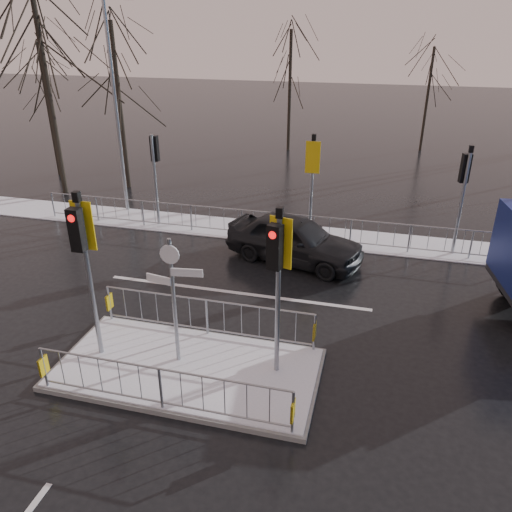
# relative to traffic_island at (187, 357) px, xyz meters

# --- Properties ---
(ground) EXTENTS (120.00, 120.00, 0.00)m
(ground) POSITION_rel_traffic_island_xyz_m (0.01, -0.01, -0.39)
(ground) COLOR black
(ground) RESTS_ON ground
(snow_verge) EXTENTS (30.00, 2.00, 0.04)m
(snow_verge) POSITION_rel_traffic_island_xyz_m (0.01, 8.59, -0.37)
(snow_verge) COLOR white
(snow_verge) RESTS_ON ground
(lane_markings) EXTENTS (8.00, 11.38, 0.01)m
(lane_markings) POSITION_rel_traffic_island_xyz_m (0.01, -0.34, -0.39)
(lane_markings) COLOR silver
(lane_markings) RESTS_ON ground
(traffic_island) EXTENTS (6.00, 3.04, 4.15)m
(traffic_island) POSITION_rel_traffic_island_xyz_m (0.00, 0.00, 0.00)
(traffic_island) COLOR #61625D
(traffic_island) RESTS_ON ground
(far_kerb_fixtures) EXTENTS (18.00, 0.65, 3.83)m
(far_kerb_fixtures) POSITION_rel_traffic_island_xyz_m (0.31, 8.08, 0.63)
(far_kerb_fixtures) COLOR gray
(far_kerb_fixtures) RESTS_ON ground
(car_far_lane) EXTENTS (4.92, 3.01, 1.56)m
(car_far_lane) POSITION_rel_traffic_island_xyz_m (1.30, 6.40, 0.39)
(car_far_lane) COLOR black
(car_far_lane) RESTS_ON ground
(tree_near_a) EXTENTS (4.75, 4.75, 8.97)m
(tree_near_a) POSITION_rel_traffic_island_xyz_m (-10.49, 10.99, 5.72)
(tree_near_a) COLOR black
(tree_near_a) RESTS_ON ground
(tree_near_b) EXTENTS (4.00, 4.00, 7.55)m
(tree_near_b) POSITION_rel_traffic_island_xyz_m (-7.99, 12.49, 4.76)
(tree_near_b) COLOR black
(tree_near_b) RESTS_ON ground
(tree_near_c) EXTENTS (3.50, 3.50, 6.61)m
(tree_near_c) POSITION_rel_traffic_island_xyz_m (-12.49, 13.49, 4.11)
(tree_near_c) COLOR black
(tree_near_c) RESTS_ON ground
(tree_far_a) EXTENTS (3.75, 3.75, 7.08)m
(tree_far_a) POSITION_rel_traffic_island_xyz_m (-1.99, 21.99, 4.43)
(tree_far_a) COLOR black
(tree_far_a) RESTS_ON ground
(tree_far_b) EXTENTS (3.25, 3.25, 6.14)m
(tree_far_b) POSITION_rel_traffic_island_xyz_m (6.01, 23.99, 3.79)
(tree_far_b) COLOR black
(tree_far_b) RESTS_ON ground
(street_lamp_left) EXTENTS (1.25, 0.18, 8.20)m
(street_lamp_left) POSITION_rel_traffic_island_xyz_m (-6.42, 9.49, 4.10)
(street_lamp_left) COLOR gray
(street_lamp_left) RESTS_ON ground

